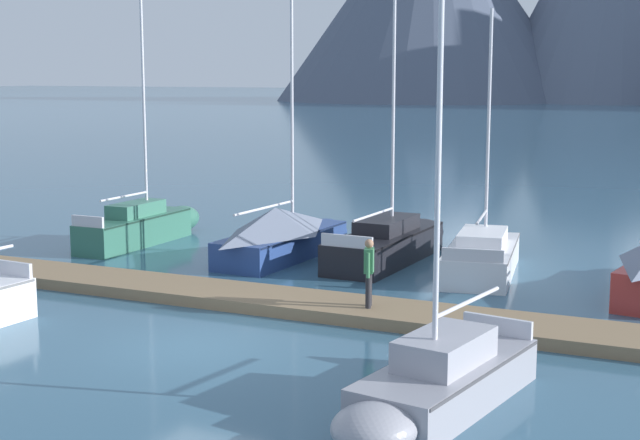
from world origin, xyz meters
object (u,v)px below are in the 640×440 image
at_px(sailboat_nearest_berth, 144,225).
at_px(sailboat_outer_slip, 436,382).
at_px(sailboat_mid_dock_starboard, 391,241).
at_px(person_on_dock, 369,269).
at_px(sailboat_far_berth, 484,253).
at_px(sailboat_mid_dock_port, 283,233).

xyz_separation_m(sailboat_nearest_berth, sailboat_outer_slip, (15.09, -11.02, -0.10)).
height_order(sailboat_mid_dock_starboard, person_on_dock, sailboat_mid_dock_starboard).
xyz_separation_m(sailboat_nearest_berth, sailboat_mid_dock_starboard, (9.02, 1.25, -0.04)).
bearing_deg(sailboat_nearest_berth, sailboat_far_berth, 4.51).
distance_m(sailboat_far_berth, person_on_dock, 6.85).
distance_m(sailboat_mid_dock_starboard, sailboat_far_berth, 3.19).
relative_size(sailboat_mid_dock_port, sailboat_outer_slip, 1.22).
height_order(sailboat_nearest_berth, sailboat_far_berth, sailboat_nearest_berth).
bearing_deg(sailboat_outer_slip, sailboat_far_berth, 103.55).
bearing_deg(sailboat_far_berth, sailboat_outer_slip, -76.45).
bearing_deg(sailboat_nearest_berth, sailboat_outer_slip, -36.15).
xyz_separation_m(sailboat_outer_slip, person_on_dock, (-3.68, 5.22, 0.72)).
bearing_deg(sailboat_nearest_berth, person_on_dock, -26.96).
bearing_deg(sailboat_nearest_berth, sailboat_mid_dock_starboard, 7.91).
distance_m(sailboat_nearest_berth, sailboat_outer_slip, 18.69).
height_order(sailboat_mid_dock_starboard, sailboat_far_berth, sailboat_mid_dock_starboard).
bearing_deg(sailboat_mid_dock_starboard, sailboat_mid_dock_port, -157.06).
bearing_deg(person_on_dock, sailboat_outer_slip, -54.82).
bearing_deg(sailboat_far_berth, sailboat_mid_dock_port, -170.43).
bearing_deg(sailboat_mid_dock_port, sailboat_outer_slip, -49.51).
distance_m(sailboat_mid_dock_starboard, sailboat_outer_slip, 13.69).
xyz_separation_m(sailboat_mid_dock_starboard, sailboat_far_berth, (3.18, -0.29, -0.06)).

